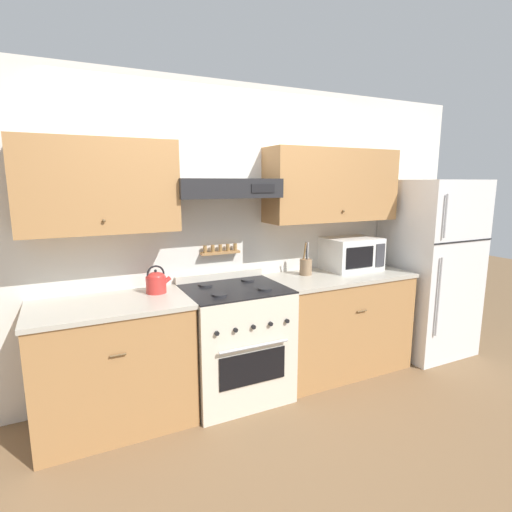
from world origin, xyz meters
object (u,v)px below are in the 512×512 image
at_px(stove_range, 235,342).
at_px(utensil_crock, 306,266).
at_px(tea_kettle, 156,282).
at_px(refrigerator, 429,267).
at_px(microwave, 351,253).

height_order(stove_range, utensil_crock, utensil_crock).
xyz_separation_m(stove_range, tea_kettle, (-0.58, 0.14, 0.54)).
bearing_deg(refrigerator, tea_kettle, 176.53).
relative_size(tea_kettle, microwave, 0.42).
relative_size(refrigerator, microwave, 3.46).
bearing_deg(refrigerator, stove_range, 179.19).
xyz_separation_m(refrigerator, utensil_crock, (-1.39, 0.17, 0.11)).
bearing_deg(microwave, stove_range, -173.18).
xyz_separation_m(refrigerator, tea_kettle, (-2.73, 0.17, 0.12)).
xyz_separation_m(stove_range, refrigerator, (2.15, -0.03, 0.42)).
bearing_deg(utensil_crock, stove_range, -169.87).
distance_m(tea_kettle, microwave, 1.87).
distance_m(refrigerator, utensil_crock, 1.41).
relative_size(refrigerator, utensil_crock, 5.91).
relative_size(stove_range, microwave, 1.92).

